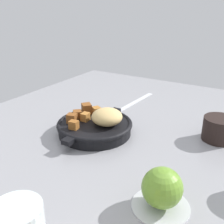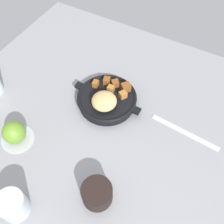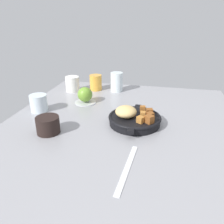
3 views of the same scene
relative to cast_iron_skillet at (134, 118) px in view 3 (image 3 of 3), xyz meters
The scene contains 10 objects.
ground_plane 7.03cm from the cast_iron_skillet, 132.86° to the left, with size 109.69×92.56×2.40cm, color gray.
cast_iron_skillet is the anchor object (origin of this frame).
saucer_plate 31.11cm from the cast_iron_skillet, 55.54° to the left, with size 10.25×10.25×0.60cm, color #B7BABF.
red_apple 31.08cm from the cast_iron_skillet, 55.54° to the left, with size 7.08×7.08×7.08cm, color olive.
butter_knife 27.64cm from the cast_iron_skillet, behind, with size 22.70×1.60×0.36cm, color silver.
juice_glass_amber 45.95cm from the cast_iron_skillet, 34.74° to the left, with size 6.70×6.70×8.36cm, color gold.
ceramic_mug_white 50.10cm from the cast_iron_skillet, 49.21° to the left, with size 7.33×7.33×8.09cm, color silver.
water_glass_short 42.21cm from the cast_iron_skillet, 84.92° to the left, with size 7.42×7.42×7.39cm, color silver.
coffee_mug_dark 31.95cm from the cast_iron_skillet, 114.74° to the left, with size 8.29×8.29×6.09cm, color black.
water_glass_tall 40.62cm from the cast_iron_skillet, 20.81° to the left, with size 6.58×6.58×10.32cm, color silver.
Camera 3 is at (-73.97, -12.98, 39.59)cm, focal length 36.11 mm.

